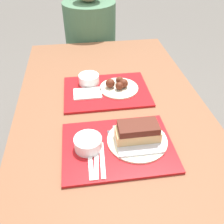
% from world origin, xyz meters
% --- Properties ---
extents(ground_plane, '(12.00, 12.00, 0.00)m').
position_xyz_m(ground_plane, '(0.00, 0.00, 0.00)').
color(ground_plane, '#605B56').
extents(picnic_table, '(0.90, 1.73, 0.77)m').
position_xyz_m(picnic_table, '(0.00, 0.00, 0.67)').
color(picnic_table, brown).
rests_on(picnic_table, ground_plane).
extents(picnic_bench_far, '(0.85, 0.28, 0.46)m').
position_xyz_m(picnic_bench_far, '(0.00, 1.08, 0.39)').
color(picnic_bench_far, brown).
rests_on(picnic_bench_far, ground_plane).
extents(tray_near, '(0.43, 0.32, 0.01)m').
position_xyz_m(tray_near, '(-0.01, -0.18, 0.77)').
color(tray_near, '#B21419').
rests_on(tray_near, picnic_table).
extents(tray_far, '(0.43, 0.32, 0.01)m').
position_xyz_m(tray_far, '(-0.01, 0.21, 0.77)').
color(tray_far, '#B21419').
rests_on(tray_far, picnic_table).
extents(bowl_coleslaw_near, '(0.11, 0.11, 0.05)m').
position_xyz_m(bowl_coleslaw_near, '(-0.13, -0.17, 0.81)').
color(bowl_coleslaw_near, white).
rests_on(bowl_coleslaw_near, tray_near).
extents(brisket_sandwich_plate, '(0.24, 0.24, 0.09)m').
position_xyz_m(brisket_sandwich_plate, '(0.07, -0.16, 0.81)').
color(brisket_sandwich_plate, beige).
rests_on(brisket_sandwich_plate, tray_near).
extents(plastic_fork_near, '(0.03, 0.17, 0.00)m').
position_xyz_m(plastic_fork_near, '(-0.10, -0.24, 0.78)').
color(plastic_fork_near, white).
rests_on(plastic_fork_near, tray_near).
extents(plastic_knife_near, '(0.03, 0.17, 0.00)m').
position_xyz_m(plastic_knife_near, '(-0.08, -0.24, 0.78)').
color(plastic_knife_near, white).
rests_on(plastic_knife_near, tray_near).
extents(plastic_spoon_near, '(0.02, 0.17, 0.00)m').
position_xyz_m(plastic_spoon_near, '(-0.13, -0.24, 0.78)').
color(plastic_spoon_near, white).
rests_on(plastic_spoon_near, tray_near).
extents(condiment_packet, '(0.04, 0.03, 0.01)m').
position_xyz_m(condiment_packet, '(-0.03, -0.11, 0.78)').
color(condiment_packet, '#3F3F47').
rests_on(condiment_packet, tray_near).
extents(bowl_coleslaw_far, '(0.11, 0.11, 0.05)m').
position_xyz_m(bowl_coleslaw_far, '(-0.09, 0.29, 0.81)').
color(bowl_coleslaw_far, white).
rests_on(bowl_coleslaw_far, tray_far).
extents(wings_plate_far, '(0.20, 0.20, 0.06)m').
position_xyz_m(wings_plate_far, '(0.05, 0.22, 0.80)').
color(wings_plate_far, beige).
rests_on(wings_plate_far, tray_far).
extents(napkin_far, '(0.14, 0.10, 0.01)m').
position_xyz_m(napkin_far, '(-0.11, 0.19, 0.78)').
color(napkin_far, white).
rests_on(napkin_far, tray_far).
extents(person_seated_across, '(0.40, 0.40, 0.72)m').
position_xyz_m(person_seated_across, '(-0.03, 1.08, 0.76)').
color(person_seated_across, '#477051').
rests_on(person_seated_across, picnic_bench_far).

